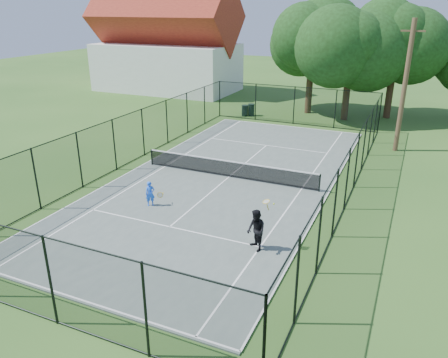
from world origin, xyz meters
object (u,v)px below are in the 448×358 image
at_px(trash_bin_right, 251,110).
at_px(player_black, 256,230).
at_px(tennis_net, 229,168).
at_px(trash_bin_left, 245,110).
at_px(utility_pole, 405,87).
at_px(player_blue, 150,194).

bearing_deg(trash_bin_right, player_black, -68.87).
bearing_deg(tennis_net, trash_bin_left, 108.07).
distance_m(trash_bin_left, player_black, 22.31).
bearing_deg(tennis_net, utility_pole, 48.24).
relative_size(tennis_net, trash_bin_right, 9.91).
height_order(trash_bin_left, trash_bin_right, trash_bin_right).
height_order(tennis_net, utility_pole, utility_pole).
xyz_separation_m(trash_bin_right, player_blue, (2.15, -19.12, 0.14)).
distance_m(trash_bin_right, utility_pole, 13.70).
xyz_separation_m(trash_bin_left, player_blue, (2.62, -18.82, 0.18)).
xyz_separation_m(tennis_net, player_blue, (-1.93, -4.87, 0.08)).
height_order(tennis_net, player_black, player_black).
bearing_deg(player_blue, tennis_net, 68.38).
bearing_deg(tennis_net, player_black, -58.98).
xyz_separation_m(trash_bin_right, utility_pole, (12.11, -5.25, 3.66)).
height_order(tennis_net, trash_bin_left, tennis_net).
distance_m(trash_bin_left, player_blue, 19.00).
height_order(utility_pole, player_black, utility_pole).
bearing_deg(utility_pole, trash_bin_left, 158.55).
height_order(trash_bin_left, utility_pole, utility_pole).
height_order(trash_bin_right, player_black, player_black).
bearing_deg(tennis_net, player_blue, -111.62).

